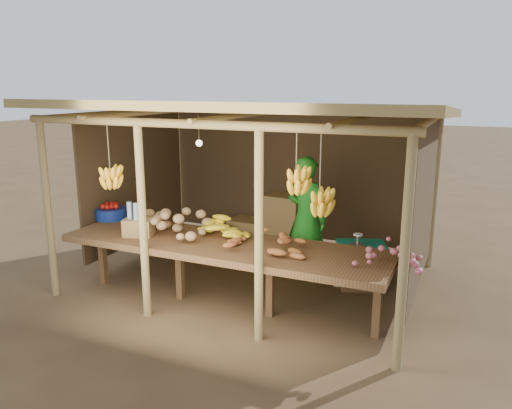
% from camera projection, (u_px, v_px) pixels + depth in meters
% --- Properties ---
extents(ground, '(60.00, 60.00, 0.00)m').
position_uv_depth(ground, '(256.00, 279.00, 6.81)').
color(ground, brown).
rests_on(ground, ground).
extents(stall_structure, '(4.70, 3.50, 2.43)m').
position_uv_depth(stall_structure, '(253.00, 141.00, 6.26)').
color(stall_structure, '#9B8250').
rests_on(stall_structure, ground).
extents(counter, '(3.90, 1.05, 0.80)m').
position_uv_depth(counter, '(223.00, 248.00, 5.79)').
color(counter, brown).
rests_on(counter, ground).
extents(potato_heap, '(1.23, 0.87, 0.37)m').
position_uv_depth(potato_heap, '(167.00, 218.00, 6.13)').
color(potato_heap, tan).
rests_on(potato_heap, counter).
extents(sweet_potato_heap, '(0.98, 0.74, 0.35)m').
position_uv_depth(sweet_potato_heap, '(268.00, 234.00, 5.50)').
color(sweet_potato_heap, '#A25929').
rests_on(sweet_potato_heap, counter).
extents(onion_heap, '(0.78, 0.57, 0.35)m').
position_uv_depth(onion_heap, '(390.00, 251.00, 4.95)').
color(onion_heap, '#BA5A68').
rests_on(onion_heap, counter).
extents(banana_pile, '(0.72, 0.53, 0.35)m').
position_uv_depth(banana_pile, '(222.00, 221.00, 6.05)').
color(banana_pile, yellow).
rests_on(banana_pile, counter).
extents(tomato_basin, '(0.42, 0.42, 0.22)m').
position_uv_depth(tomato_basin, '(111.00, 212.00, 6.81)').
color(tomato_basin, navy).
rests_on(tomato_basin, counter).
extents(bottle_box, '(0.40, 0.36, 0.42)m').
position_uv_depth(bottle_box, '(138.00, 222.00, 6.03)').
color(bottle_box, '#9F7B47').
rests_on(bottle_box, counter).
extents(vendor, '(0.71, 0.59, 1.68)m').
position_uv_depth(vendor, '(306.00, 218.00, 6.69)').
color(vendor, '#1B7D1E').
rests_on(vendor, ground).
extents(tarp_crate, '(0.77, 0.73, 0.74)m').
position_uv_depth(tarp_crate, '(361.00, 264.00, 6.52)').
color(tarp_crate, brown).
rests_on(tarp_crate, ground).
extents(carton_stack, '(1.23, 0.50, 0.91)m').
position_uv_depth(carton_stack, '(272.00, 227.00, 7.88)').
color(carton_stack, '#9F7B47').
rests_on(carton_stack, ground).
extents(burlap_sacks, '(0.73, 0.38, 0.52)m').
position_uv_depth(burlap_sacks, '(218.00, 238.00, 7.90)').
color(burlap_sacks, '#4E3A24').
rests_on(burlap_sacks, ground).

